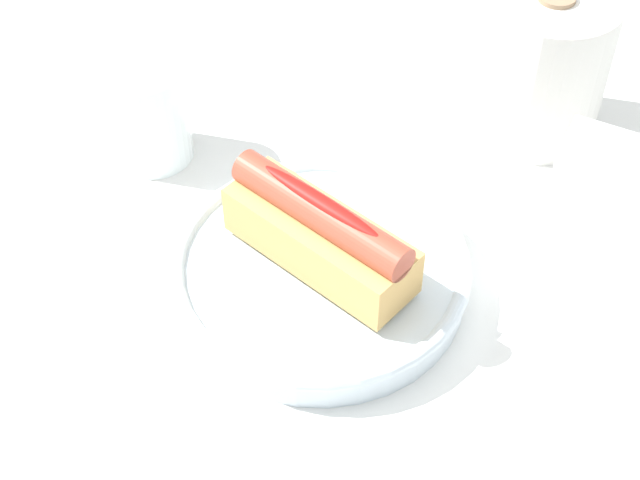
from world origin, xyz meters
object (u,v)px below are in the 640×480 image
serving_bowl (320,271)px  water_glass (149,117)px  hotdog_front (320,233)px  paper_towel_roll (543,66)px  napkin_box (623,240)px

serving_bowl → water_glass: size_ratio=2.50×
hotdog_front → water_glass: (-0.21, 0.02, -0.02)m
serving_bowl → hotdog_front: hotdog_front is taller
paper_towel_roll → napkin_box: (0.16, -0.14, 0.01)m
hotdog_front → water_glass: bearing=175.6°
water_glass → serving_bowl: bearing=-4.4°
serving_bowl → napkin_box: napkin_box is taller
water_glass → paper_towel_roll: size_ratio=0.67×
hotdog_front → napkin_box: napkin_box is taller
paper_towel_roll → napkin_box: size_ratio=0.89×
napkin_box → hotdog_front: bearing=-159.1°
hotdog_front → water_glass: hotdog_front is taller
serving_bowl → paper_towel_roll: paper_towel_roll is taller
serving_bowl → paper_towel_roll: (0.01, 0.27, 0.05)m
napkin_box → paper_towel_roll: bearing=122.4°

